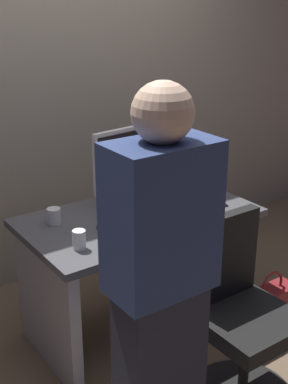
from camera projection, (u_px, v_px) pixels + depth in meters
ground_plane at (139, 324)px, 3.21m from camera, size 9.00×9.00×0.00m
wall_back at (55, 59)px, 3.40m from camera, size 6.40×0.10×3.00m
desk at (139, 252)px, 3.03m from camera, size 1.30×0.74×0.74m
office_chair at (239, 321)px, 2.51m from camera, size 0.52×0.52×0.94m
person_at_desk at (160, 290)px, 2.00m from camera, size 0.40×0.24×1.64m
monitor at (132, 160)px, 3.04m from camera, size 0.54×0.16×0.46m
keyboard at (138, 223)px, 2.81m from camera, size 0.44×0.15×0.02m
mouse at (176, 209)px, 2.96m from camera, size 0.06×0.10×0.03m
cup_near_keyboard at (79, 240)px, 2.53m from camera, size 0.07×0.07×0.10m
cup_by_monitor at (54, 216)px, 2.80m from camera, size 0.07×0.07×0.09m
book_stack at (200, 180)px, 3.25m from camera, size 0.23×0.18×0.16m
cell_phone at (217, 203)px, 3.09m from camera, size 0.10×0.15×0.01m
handbag at (270, 307)px, 3.14m from camera, size 0.34×0.14×0.38m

